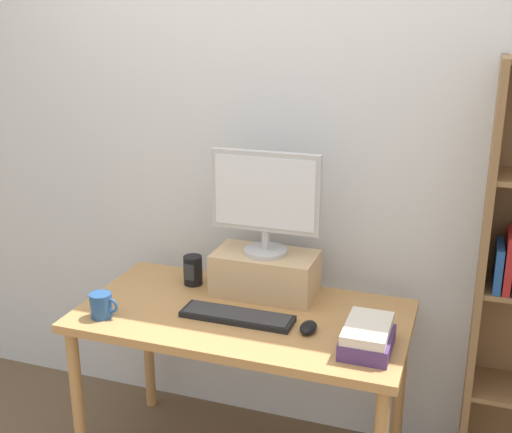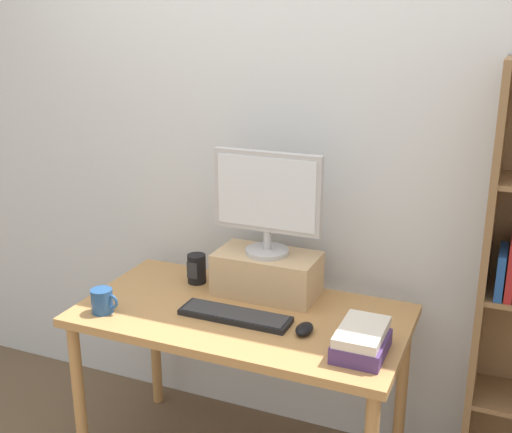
% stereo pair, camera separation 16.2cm
% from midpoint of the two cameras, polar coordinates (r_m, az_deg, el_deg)
% --- Properties ---
extents(back_wall, '(7.00, 0.08, 2.60)m').
position_cam_midpoint_polar(back_wall, '(2.89, 4.09, 4.92)').
color(back_wall, silver).
rests_on(back_wall, ground_plane).
extents(desk, '(1.34, 0.71, 0.77)m').
position_cam_midpoint_polar(desk, '(2.69, 0.49, -10.12)').
color(desk, '#B7844C').
rests_on(desk, ground_plane).
extents(riser_box, '(0.44, 0.24, 0.19)m').
position_cam_midpoint_polar(riser_box, '(2.77, 2.67, -5.13)').
color(riser_box, tan).
rests_on(riser_box, desk).
extents(computer_monitor, '(0.47, 0.19, 0.44)m').
position_cam_midpoint_polar(computer_monitor, '(2.66, 2.76, 1.58)').
color(computer_monitor, '#B7B7BA').
rests_on(computer_monitor, riser_box).
extents(keyboard, '(0.46, 0.13, 0.02)m').
position_cam_midpoint_polar(keyboard, '(2.59, -0.05, -8.82)').
color(keyboard, black).
rests_on(keyboard, desk).
extents(computer_mouse, '(0.06, 0.10, 0.04)m').
position_cam_midpoint_polar(computer_mouse, '(2.49, 6.21, -9.94)').
color(computer_mouse, black).
rests_on(computer_mouse, desk).
extents(book_stack, '(0.18, 0.26, 0.10)m').
position_cam_midpoint_polar(book_stack, '(2.37, 11.32, -10.82)').
color(book_stack, '#4C336B').
rests_on(book_stack, desk).
extents(coffee_mug, '(0.12, 0.09, 0.10)m').
position_cam_midpoint_polar(coffee_mug, '(2.68, -11.80, -7.38)').
color(coffee_mug, '#234C84').
rests_on(coffee_mug, desk).
extents(desk_speaker, '(0.08, 0.09, 0.13)m').
position_cam_midpoint_polar(desk_speaker, '(2.90, -3.71, -4.67)').
color(desk_speaker, black).
rests_on(desk_speaker, desk).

